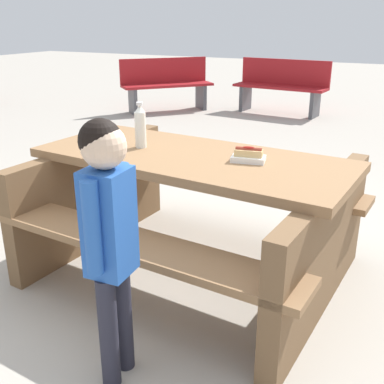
% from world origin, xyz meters
% --- Properties ---
extents(ground_plane, '(30.00, 30.00, 0.00)m').
position_xyz_m(ground_plane, '(0.00, 0.00, 0.00)').
color(ground_plane, '#ADA599').
rests_on(ground_plane, ground).
extents(picnic_table, '(1.90, 1.54, 0.75)m').
position_xyz_m(picnic_table, '(0.00, 0.00, 0.44)').
color(picnic_table, olive).
rests_on(picnic_table, ground).
extents(soda_bottle, '(0.07, 0.07, 0.27)m').
position_xyz_m(soda_bottle, '(-0.35, 0.01, 0.88)').
color(soda_bottle, silver).
rests_on(soda_bottle, picnic_table).
extents(hotdog_tray, '(0.20, 0.14, 0.08)m').
position_xyz_m(hotdog_tray, '(0.33, 0.02, 0.78)').
color(hotdog_tray, white).
rests_on(hotdog_tray, picnic_table).
extents(child_in_coat, '(0.18, 0.28, 1.14)m').
position_xyz_m(child_in_coat, '(0.11, -0.94, 0.73)').
color(child_in_coat, '#262633').
rests_on(child_in_coat, ground).
extents(park_bench_near, '(1.53, 0.54, 0.85)m').
position_xyz_m(park_bench_near, '(-1.01, 5.20, 0.45)').
color(park_bench_near, maroon).
rests_on(park_bench_near, ground).
extents(park_bench_mid, '(1.29, 1.39, 0.85)m').
position_xyz_m(park_bench_mid, '(-2.78, 4.56, 0.45)').
color(park_bench_mid, maroon).
rests_on(park_bench_mid, ground).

